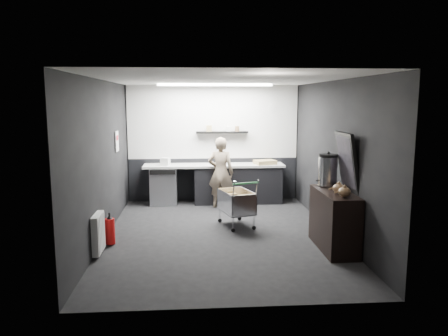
{
  "coord_description": "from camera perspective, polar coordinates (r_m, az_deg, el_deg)",
  "views": [
    {
      "loc": [
        -0.49,
        -7.44,
        2.37
      ],
      "look_at": [
        0.08,
        0.4,
        1.13
      ],
      "focal_mm": 35.0,
      "sensor_mm": 36.0,
      "label": 1
    }
  ],
  "objects": [
    {
      "name": "fire_extinguisher",
      "position": [
        7.44,
        -14.67,
        -7.88
      ],
      "size": [
        0.16,
        0.16,
        0.52
      ],
      "color": "#A80B0B",
      "rests_on": "floor"
    },
    {
      "name": "floating_shelf",
      "position": [
        10.11,
        -0.26,
        4.69
      ],
      "size": [
        1.2,
        0.22,
        0.04
      ],
      "primitive_type": "cube",
      "color": "black",
      "rests_on": "wall_back"
    },
    {
      "name": "dado_panel",
      "position": [
        10.35,
        -1.4,
        -1.46
      ],
      "size": [
        3.95,
        0.02,
        1.0
      ],
      "primitive_type": "cube",
      "color": "black",
      "rests_on": "wall_back"
    },
    {
      "name": "prep_counter",
      "position": [
        10.06,
        -0.54,
        -2.01
      ],
      "size": [
        3.2,
        0.61,
        0.9
      ],
      "color": "black",
      "rests_on": "floor"
    },
    {
      "name": "shopping_cart",
      "position": [
        8.23,
        1.62,
        -4.66
      ],
      "size": [
        0.71,
        0.97,
        0.92
      ],
      "color": "silver",
      "rests_on": "floor"
    },
    {
      "name": "poster",
      "position": [
        8.9,
        -13.82,
        3.41
      ],
      "size": [
        0.02,
        0.3,
        0.4
      ],
      "primitive_type": "cube",
      "color": "white",
      "rests_on": "wall_left"
    },
    {
      "name": "ceiling_strip",
      "position": [
        9.31,
        -1.18,
        10.79
      ],
      "size": [
        2.4,
        0.2,
        0.04
      ],
      "primitive_type": "cube",
      "color": "white",
      "rests_on": "ceiling"
    },
    {
      "name": "floor",
      "position": [
        7.82,
        -0.39,
        -8.68
      ],
      "size": [
        5.5,
        5.5,
        0.0
      ],
      "primitive_type": "plane",
      "color": "black",
      "rests_on": "ground"
    },
    {
      "name": "wall_back",
      "position": [
        10.25,
        -1.42,
        3.24
      ],
      "size": [
        5.5,
        0.0,
        5.5
      ],
      "primitive_type": "plane",
      "rotation": [
        1.57,
        0.0,
        0.0
      ],
      "color": "black",
      "rests_on": "floor"
    },
    {
      "name": "white_container",
      "position": [
        9.93,
        -7.68,
        0.84
      ],
      "size": [
        0.23,
        0.2,
        0.17
      ],
      "primitive_type": "cube",
      "rotation": [
        0.0,
        0.0,
        -0.33
      ],
      "color": "silver",
      "rests_on": "prep_counter"
    },
    {
      "name": "wall_clock",
      "position": [
        10.34,
        6.41,
        7.67
      ],
      "size": [
        0.2,
        0.03,
        0.2
      ],
      "primitive_type": "cylinder",
      "rotation": [
        1.57,
        0.0,
        0.0
      ],
      "color": "silver",
      "rests_on": "wall_back"
    },
    {
      "name": "sideboard",
      "position": [
        7.2,
        14.22,
        -5.62
      ],
      "size": [
        0.53,
        1.25,
        1.87
      ],
      "color": "black",
      "rests_on": "floor"
    },
    {
      "name": "pink_tub",
      "position": [
        9.98,
        -0.54,
        1.01
      ],
      "size": [
        0.19,
        0.19,
        0.19
      ],
      "primitive_type": "cylinder",
      "color": "beige",
      "rests_on": "prep_counter"
    },
    {
      "name": "poster_red_band",
      "position": [
        8.9,
        -13.81,
        3.86
      ],
      "size": [
        0.02,
        0.22,
        0.1
      ],
      "primitive_type": "cube",
      "color": "red",
      "rests_on": "poster"
    },
    {
      "name": "ceiling",
      "position": [
        7.46,
        -0.42,
        11.48
      ],
      "size": [
        5.5,
        5.5,
        0.0
      ],
      "primitive_type": "plane",
      "rotation": [
        3.14,
        0.0,
        0.0
      ],
      "color": "silver",
      "rests_on": "wall_back"
    },
    {
      "name": "radiator",
      "position": [
        7.0,
        -16.12,
        -8.19
      ],
      "size": [
        0.1,
        0.5,
        0.6
      ],
      "primitive_type": "cube",
      "color": "silver",
      "rests_on": "wall_left"
    },
    {
      "name": "cardboard_box",
      "position": [
        10.05,
        5.38,
        0.76
      ],
      "size": [
        0.53,
        0.46,
        0.09
      ],
      "primitive_type": "cube",
      "rotation": [
        0.0,
        0.0,
        0.27
      ],
      "color": "#A18B55",
      "rests_on": "prep_counter"
    },
    {
      "name": "person",
      "position": [
        9.56,
        -0.43,
        -0.6
      ],
      "size": [
        0.66,
        0.53,
        1.57
      ],
      "primitive_type": "imported",
      "rotation": [
        0.0,
        0.0,
        2.84
      ],
      "color": "#BBAD94",
      "rests_on": "floor"
    },
    {
      "name": "kitchen_wall_panel",
      "position": [
        10.2,
        -1.43,
        6.02
      ],
      "size": [
        3.95,
        0.02,
        1.7
      ],
      "primitive_type": "cube",
      "color": "silver",
      "rests_on": "wall_back"
    },
    {
      "name": "wall_right",
      "position": [
        7.91,
        14.21,
        1.27
      ],
      "size": [
        0.0,
        5.5,
        5.5
      ],
      "primitive_type": "plane",
      "rotation": [
        1.57,
        0.0,
        -1.57
      ],
      "color": "black",
      "rests_on": "floor"
    },
    {
      "name": "wall_left",
      "position": [
        7.66,
        -15.51,
        0.97
      ],
      "size": [
        0.0,
        5.5,
        5.5
      ],
      "primitive_type": "plane",
      "rotation": [
        1.57,
        0.0,
        1.57
      ],
      "color": "black",
      "rests_on": "floor"
    },
    {
      "name": "wall_front",
      "position": [
        4.82,
        1.76,
        -3.26
      ],
      "size": [
        5.5,
        0.0,
        5.5
      ],
      "primitive_type": "plane",
      "rotation": [
        -1.57,
        0.0,
        0.0
      ],
      "color": "black",
      "rests_on": "floor"
    }
  ]
}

